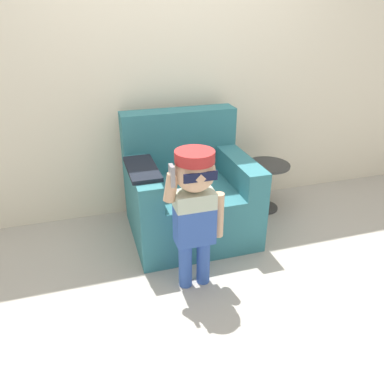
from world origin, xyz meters
TOP-DOWN VIEW (x-y plane):
  - ground_plane at (0.00, 0.00)m, footprint 10.00×10.00m
  - wall_back at (0.00, 0.74)m, footprint 10.00×0.05m
  - armchair at (-0.00, 0.23)m, footprint 0.99×0.89m
  - person_child at (-0.16, -0.47)m, footprint 0.40×0.30m
  - side_table at (0.80, 0.38)m, footprint 0.41×0.41m

SIDE VIEW (x-z plane):
  - ground_plane at x=0.00m, z-range 0.00..0.00m
  - side_table at x=0.80m, z-range 0.05..0.51m
  - armchair at x=0.00m, z-range -0.14..0.85m
  - person_child at x=-0.16m, z-range 0.16..1.15m
  - wall_back at x=0.00m, z-range 0.00..2.60m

